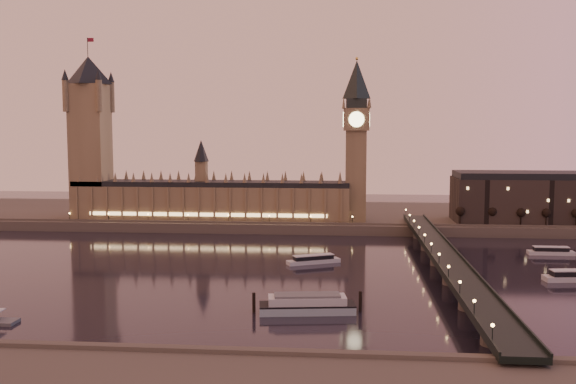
# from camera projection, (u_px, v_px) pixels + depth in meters

# --- Properties ---
(ground) EXTENTS (700.00, 700.00, 0.00)m
(ground) POSITION_uv_depth(u_px,v_px,m) (242.00, 270.00, 296.92)
(ground) COLOR black
(ground) RESTS_ON ground
(far_embankment) EXTENTS (560.00, 130.00, 6.00)m
(far_embankment) POSITION_uv_depth(u_px,v_px,m) (320.00, 216.00, 457.57)
(far_embankment) COLOR #423D35
(far_embankment) RESTS_ON ground
(palace_of_westminster) EXTENTS (180.00, 26.62, 52.00)m
(palace_of_westminster) POSITION_uv_depth(u_px,v_px,m) (211.00, 196.00, 418.17)
(palace_of_westminster) COLOR brown
(palace_of_westminster) RESTS_ON ground
(victoria_tower) EXTENTS (31.68, 31.68, 118.00)m
(victoria_tower) POSITION_uv_depth(u_px,v_px,m) (90.00, 128.00, 420.71)
(victoria_tower) COLOR brown
(victoria_tower) RESTS_ON ground
(big_ben) EXTENTS (17.68, 17.68, 104.00)m
(big_ben) POSITION_uv_depth(u_px,v_px,m) (356.00, 131.00, 405.79)
(big_ben) COLOR brown
(big_ben) RESTS_ON ground
(westminster_bridge) EXTENTS (13.20, 260.00, 15.30)m
(westminster_bridge) POSITION_uv_depth(u_px,v_px,m) (444.00, 262.00, 288.42)
(westminster_bridge) COLOR black
(westminster_bridge) RESTS_ON ground
(bare_tree_0) EXTENTS (5.36, 5.36, 10.89)m
(bare_tree_0) POSITION_uv_depth(u_px,v_px,m) (461.00, 212.00, 393.28)
(bare_tree_0) COLOR black
(bare_tree_0) RESTS_ON ground
(bare_tree_1) EXTENTS (5.36, 5.36, 10.89)m
(bare_tree_1) POSITION_uv_depth(u_px,v_px,m) (489.00, 213.00, 391.80)
(bare_tree_1) COLOR black
(bare_tree_1) RESTS_ON ground
(bare_tree_2) EXTENTS (5.36, 5.36, 10.89)m
(bare_tree_2) POSITION_uv_depth(u_px,v_px,m) (518.00, 213.00, 390.33)
(bare_tree_2) COLOR black
(bare_tree_2) RESTS_ON ground
(bare_tree_3) EXTENTS (5.36, 5.36, 10.89)m
(bare_tree_3) POSITION_uv_depth(u_px,v_px,m) (547.00, 213.00, 388.86)
(bare_tree_3) COLOR black
(bare_tree_3) RESTS_ON ground
(bare_tree_4) EXTENTS (5.36, 5.36, 10.89)m
(bare_tree_4) POSITION_uv_depth(u_px,v_px,m) (576.00, 214.00, 387.38)
(bare_tree_4) COLOR black
(bare_tree_4) RESTS_ON ground
(cruise_boat_a) EXTENTS (26.44, 16.36, 4.24)m
(cruise_boat_a) POSITION_uv_depth(u_px,v_px,m) (313.00, 260.00, 311.80)
(cruise_boat_a) COLOR silver
(cruise_boat_a) RESTS_ON ground
(cruise_boat_b) EXTENTS (23.35, 5.93, 4.31)m
(cruise_boat_b) POSITION_uv_depth(u_px,v_px,m) (551.00, 251.00, 333.21)
(cruise_boat_b) COLOR silver
(cruise_boat_b) RESTS_ON ground
(cruise_boat_c) EXTENTS (25.01, 9.47, 4.88)m
(cruise_boat_c) POSITION_uv_depth(u_px,v_px,m) (572.00, 276.00, 275.86)
(cruise_boat_c) COLOR silver
(cruise_boat_c) RESTS_ON ground
(moored_barge) EXTENTS (39.06, 14.04, 7.22)m
(moored_barge) POSITION_uv_depth(u_px,v_px,m) (307.00, 304.00, 228.41)
(moored_barge) COLOR #91ADB9
(moored_barge) RESTS_ON ground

